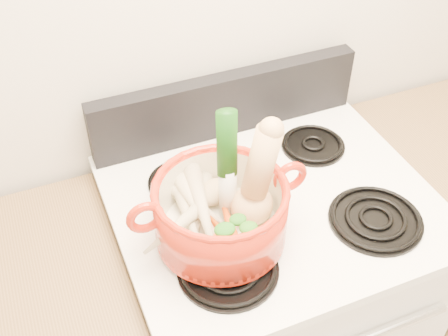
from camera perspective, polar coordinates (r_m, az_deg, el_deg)
name	(u,v)px	position (r m, az deg, el deg)	size (l,w,h in m)	color
wall_back	(219,8)	(1.45, -0.50, 15.99)	(3.50, 0.02, 2.60)	silver
stove_body	(264,312)	(1.78, 4.08, -14.38)	(0.76, 0.65, 0.92)	white
cooktop	(273,203)	(1.41, 5.01, -3.58)	(0.78, 0.67, 0.03)	white
control_backsplash	(227,104)	(1.54, 0.26, 6.52)	(0.76, 0.05, 0.18)	black
burner_front_left	(228,268)	(1.24, 0.41, -10.12)	(0.22, 0.22, 0.02)	black
burner_front_right	(376,219)	(1.38, 15.16, -4.98)	(0.22, 0.22, 0.02)	black
burner_back_left	(182,181)	(1.43, -4.29, -1.30)	(0.17, 0.17, 0.02)	black
burner_back_right	(313,144)	(1.55, 9.04, 2.41)	(0.17, 0.17, 0.02)	black
dutch_oven	(220,212)	(1.23, -0.36, -4.52)	(0.29, 0.29, 0.15)	#B4230F
pot_handle_left	(145,217)	(1.17, -8.01, -5.00)	(0.08, 0.08, 0.02)	#B4230F
pot_handle_right	(290,177)	(1.25, 6.72, -0.88)	(0.08, 0.08, 0.02)	#B4230F
squash	(253,179)	(1.19, 3.00, -1.09)	(0.10, 0.10, 0.25)	tan
leek	(228,165)	(1.19, 0.39, 0.26)	(0.04, 0.04, 0.29)	silver
ginger	(214,192)	(1.30, -1.07, -2.50)	(0.09, 0.07, 0.05)	tan
parsnip_0	(199,210)	(1.27, -2.55, -4.24)	(0.04, 0.04, 0.20)	beige
parsnip_1	(189,216)	(1.25, -3.55, -4.88)	(0.04, 0.04, 0.19)	beige
parsnip_2	(193,201)	(1.27, -3.16, -3.33)	(0.04, 0.04, 0.19)	beige
parsnip_3	(173,229)	(1.22, -5.20, -6.16)	(0.04, 0.04, 0.16)	beige
parsnip_4	(193,199)	(1.25, -3.16, -3.21)	(0.05, 0.05, 0.24)	#ECE6C0
parsnip_5	(203,208)	(1.23, -2.19, -4.12)	(0.04, 0.04, 0.23)	beige
carrot_0	(227,237)	(1.22, 0.28, -7.05)	(0.03, 0.03, 0.15)	#C45309
carrot_1	(211,233)	(1.22, -1.31, -6.59)	(0.03, 0.03, 0.16)	#DE410B
carrot_2	(229,222)	(1.23, 0.48, -5.54)	(0.03, 0.03, 0.15)	#D54A0A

